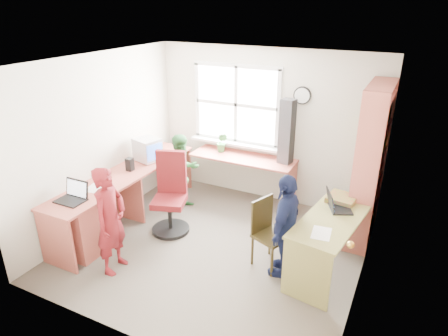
% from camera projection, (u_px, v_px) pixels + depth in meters
% --- Properties ---
extents(room, '(3.64, 3.44, 2.44)m').
position_uv_depth(room, '(219.00, 160.00, 4.87)').
color(room, '#4C453C').
rests_on(room, ground).
extents(l_desk, '(2.38, 2.95, 0.75)m').
position_uv_depth(l_desk, '(120.00, 205.00, 5.39)').
color(l_desk, '#B85749').
rests_on(l_desk, ground).
extents(right_desk, '(0.75, 1.32, 0.72)m').
position_uv_depth(right_desk, '(329.00, 235.00, 4.59)').
color(right_desk, olive).
rests_on(right_desk, ground).
extents(bookshelf, '(0.30, 1.02, 2.10)m').
position_uv_depth(bookshelf, '(370.00, 168.00, 5.18)').
color(bookshelf, '#B85749').
rests_on(bookshelf, ground).
extents(swivel_chair, '(0.67, 0.67, 1.13)m').
position_uv_depth(swivel_chair, '(171.00, 198.00, 5.54)').
color(swivel_chair, black).
rests_on(swivel_chair, ground).
extents(wooden_chair, '(0.48, 0.48, 0.86)m').
position_uv_depth(wooden_chair, '(268.00, 230.00, 4.80)').
color(wooden_chair, '#322810').
rests_on(wooden_chair, ground).
extents(crt_monitor, '(0.43, 0.40, 0.35)m').
position_uv_depth(crt_monitor, '(148.00, 150.00, 6.04)').
color(crt_monitor, silver).
rests_on(crt_monitor, l_desk).
extents(laptop_left, '(0.35, 0.29, 0.24)m').
position_uv_depth(laptop_left, '(73.00, 196.00, 4.89)').
color(laptop_left, black).
rests_on(laptop_left, l_desk).
extents(laptop_right, '(0.39, 0.41, 0.23)m').
position_uv_depth(laptop_right, '(336.00, 205.00, 4.74)').
color(laptop_right, black).
rests_on(laptop_right, right_desk).
extents(speaker_a, '(0.09, 0.09, 0.19)m').
position_uv_depth(speaker_a, '(130.00, 164.00, 5.72)').
color(speaker_a, black).
rests_on(speaker_a, l_desk).
extents(speaker_b, '(0.12, 0.12, 0.19)m').
position_uv_depth(speaker_b, '(153.00, 151.00, 6.22)').
color(speaker_b, black).
rests_on(speaker_b, l_desk).
extents(cd_tower, '(0.22, 0.20, 0.97)m').
position_uv_depth(cd_tower, '(287.00, 132.00, 5.85)').
color(cd_tower, black).
rests_on(cd_tower, l_desk).
extents(game_box, '(0.37, 0.37, 0.07)m').
position_uv_depth(game_box, '(342.00, 198.00, 4.93)').
color(game_box, red).
rests_on(game_box, right_desk).
extents(paper_a, '(0.26, 0.31, 0.00)m').
position_uv_depth(paper_a, '(95.00, 188.00, 5.21)').
color(paper_a, silver).
rests_on(paper_a, l_desk).
extents(paper_b, '(0.22, 0.30, 0.00)m').
position_uv_depth(paper_b, '(321.00, 233.00, 4.25)').
color(paper_b, silver).
rests_on(paper_b, right_desk).
extents(potted_plant, '(0.18, 0.15, 0.32)m').
position_uv_depth(potted_plant, '(222.00, 142.00, 6.39)').
color(potted_plant, '#327E37').
rests_on(potted_plant, l_desk).
extents(person_red, '(0.37, 0.51, 1.32)m').
position_uv_depth(person_red, '(111.00, 221.00, 4.62)').
color(person_red, maroon).
rests_on(person_red, ground).
extents(person_green, '(0.64, 0.71, 1.20)m').
position_uv_depth(person_green, '(183.00, 173.00, 6.06)').
color(person_green, '#2A6A31').
rests_on(person_green, ground).
extents(person_navy, '(0.31, 0.75, 1.28)m').
position_uv_depth(person_navy, '(286.00, 226.00, 4.56)').
color(person_navy, '#121839').
rests_on(person_navy, ground).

